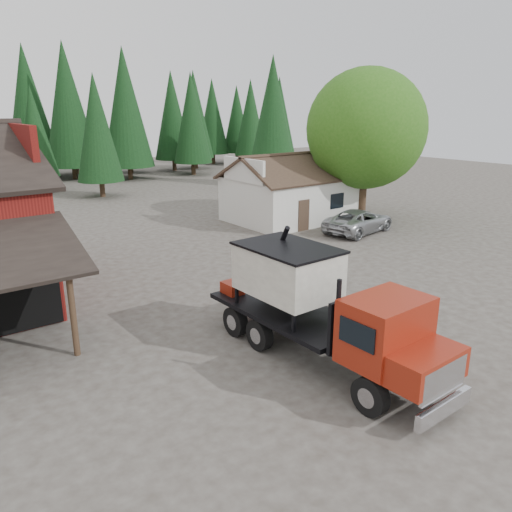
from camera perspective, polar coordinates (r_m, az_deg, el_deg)
ground at (r=17.88m, az=-0.05°, el=-8.59°), size 120.00×120.00×0.00m
farmhouse at (r=34.98m, az=3.94°, el=6.85°), size 8.60×6.42×4.65m
deciduous_tree at (r=35.26m, az=12.49°, el=13.53°), size 8.00×8.00×10.20m
near_pine_b at (r=45.70m, az=-17.73°, el=13.77°), size 3.96×3.96×10.40m
near_pine_c at (r=50.21m, az=1.92°, el=15.87°), size 4.84×4.84×12.40m
feed_truck at (r=15.37m, az=7.30°, el=-5.64°), size 2.65×8.72×3.92m
silver_car at (r=32.08m, az=11.69°, el=3.95°), size 5.62×3.26×1.47m
equip_box at (r=18.89m, az=0.87°, el=-6.16°), size 0.81×1.17×0.60m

